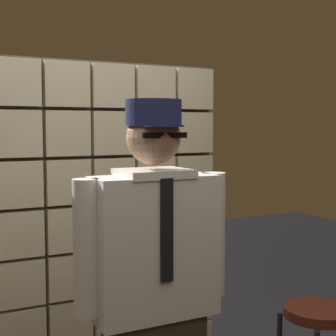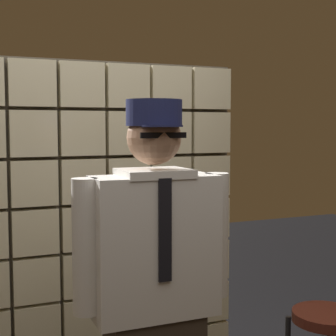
{
  "view_description": "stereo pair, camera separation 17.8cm",
  "coord_description": "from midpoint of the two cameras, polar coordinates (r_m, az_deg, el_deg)",
  "views": [
    {
      "loc": [
        -0.92,
        -1.66,
        1.7
      ],
      "look_at": [
        0.08,
        0.25,
        1.52
      ],
      "focal_mm": 54.51,
      "sensor_mm": 36.0,
      "label": 1
    },
    {
      "loc": [
        -0.76,
        -1.74,
        1.7
      ],
      "look_at": [
        0.08,
        0.25,
        1.52
      ],
      "focal_mm": 54.51,
      "sensor_mm": 36.0,
      "label": 2
    }
  ],
  "objects": [
    {
      "name": "glass_block_wall",
      "position": [
        3.32,
        -12.64,
        -6.7
      ],
      "size": [
        2.13,
        0.1,
        2.13
      ],
      "color": "beige",
      "rests_on": "ground"
    },
    {
      "name": "standing_person",
      "position": [
        2.3,
        -3.86,
        -14.42
      ],
      "size": [
        0.72,
        0.3,
        1.81
      ],
      "rotation": [
        0.0,
        0.0,
        -0.01
      ],
      "color": "#382D23",
      "rests_on": "ground"
    }
  ]
}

